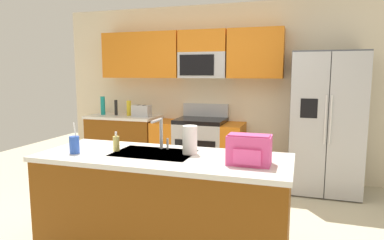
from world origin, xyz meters
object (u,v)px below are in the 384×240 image
Objects in this scene: soap_dispenser at (116,143)px; refrigerator at (326,123)px; range_oven at (198,148)px; drink_cup_blue at (74,145)px; pepper_mill at (116,108)px; paper_towel_roll at (190,140)px; bottle_teal at (103,106)px; sink_faucet at (161,131)px; backpack at (249,149)px; bottle_yellow at (129,108)px; toaster at (141,111)px.

refrigerator is at bearing 49.69° from soap_dispenser.
drink_cup_blue reaches higher than range_oven.
pepper_mill reaches higher than paper_towel_roll.
bottle_teal is 1.75× the size of soap_dispenser.
refrigerator is 2.41m from paper_towel_roll.
soap_dispenser is (-0.35, -0.17, -0.10)m from sink_faucet.
sink_faucet is at bearing -126.73° from refrigerator.
backpack is at bearing -43.30° from pepper_mill.
soap_dispenser is (-1.85, -2.18, 0.04)m from refrigerator.
paper_towel_roll is at bearing 160.63° from backpack.
range_oven is at bearing 0.61° from bottle_teal.
bottle_yellow is at bearing 179.26° from range_oven.
soap_dispenser is (0.29, 0.19, -0.01)m from drink_cup_blue.
range_oven is 1.50m from pepper_mill.
sink_faucet is 1.06× the size of drink_cup_blue.
paper_towel_roll reaches higher than toaster.
pepper_mill is 1.02× the size of paper_towel_roll.
range_oven is 2.31m from soap_dispenser.
refrigerator is 10.88× the size of soap_dispenser.
pepper_mill is (-3.16, 0.07, 0.10)m from refrigerator.
bottle_yellow is 1.40× the size of soap_dispenser.
soap_dispenser is (0.83, -2.20, -0.02)m from toaster.
paper_towel_roll is (1.96, -2.15, -0.00)m from pepper_mill.
bottle_yellow is at bearing 124.43° from sink_faucet.
backpack is at bearing -4.41° from soap_dispenser.
paper_towel_roll is (0.94, 0.28, 0.04)m from drink_cup_blue.
drink_cup_blue is at bearing -150.69° from sink_faucet.
sink_faucet is at bearing -55.57° from bottle_yellow.
bottle_teal reaches higher than sink_faucet.
drink_cup_blue is 1.11× the size of paper_towel_roll.
bottle_yellow is 3.26m from backpack.
range_oven is 2.52m from drink_cup_blue.
backpack is at bearing 3.87° from drink_cup_blue.
refrigerator is at bearing -0.42° from toaster.
backpack is (2.71, -2.32, -0.03)m from bottle_teal.
range_oven is at bearing 177.67° from refrigerator.
bottle_teal is 3.57m from backpack.
refrigerator is 2.94m from bottle_yellow.
drink_cup_blue is 1.47m from backpack.
paper_towel_roll is at bearing 8.25° from soap_dispenser.
refrigerator is 6.56× the size of sink_faucet.
bottle_teal reaches higher than soap_dispenser.
toaster is 1.17× the size of bottle_yellow.
paper_towel_roll is (0.65, 0.09, 0.05)m from soap_dispenser.
pepper_mill is at bearing 3.60° from bottle_teal.
sink_faucet is at bearing 165.69° from paper_towel_roll.
pepper_mill is 1.44× the size of soap_dispenser.
sink_faucet reaches higher than drink_cup_blue.
range_oven is at bearing 88.04° from soap_dispenser.
toaster is 1.05× the size of drink_cup_blue.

